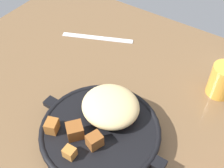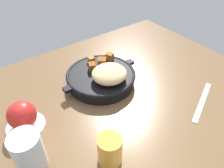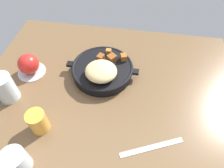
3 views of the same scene
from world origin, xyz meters
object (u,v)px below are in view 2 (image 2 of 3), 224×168
Objects in this scene: butter_knife at (202,101)px; juice_glass_amber at (110,150)px; red_apple at (22,115)px; water_glass_tall at (28,152)px; cast_iron_skillet at (102,76)px.

butter_knife is 2.57× the size of juice_glass_amber.
red_apple is 13.34cm from water_glass_tall.
butter_knife is (-20.63, 26.97, -2.98)cm from cast_iron_skillet.
butter_knife is at bearing 168.07° from water_glass_tall.
water_glass_tall is at bearing 26.85° from cast_iron_skillet.
water_glass_tall is (52.14, -11.02, 5.12)cm from butter_knife.
butter_knife is 1.95× the size of water_glass_tall.
butter_knife is at bearing 127.42° from cast_iron_skillet.
red_apple is at bearing -101.79° from water_glass_tall.
red_apple reaches higher than juice_glass_amber.
juice_glass_amber is (-15.85, 9.98, -1.29)cm from water_glass_tall.
water_glass_tall is 18.77cm from juice_glass_amber.
red_apple is 55.15cm from butter_knife.
cast_iron_skillet reaches higher than juice_glass_amber.
cast_iron_skillet is at bearing -121.14° from juice_glass_amber.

